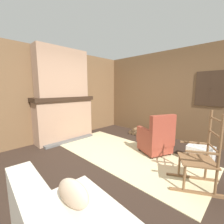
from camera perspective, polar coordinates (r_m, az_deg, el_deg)
The scene contains 12 objects.
ground_plane at distance 3.24m, azimuth 2.14°, elevation -18.97°, with size 14.00×14.00×0.00m, color #2D2119.
wood_panel_wall_left at distance 4.83m, azimuth -19.51°, elevation 6.09°, with size 0.06×5.34×2.65m.
wood_panel_wall_back at distance 4.92m, azimuth 21.71°, elevation 6.06°, with size 5.34×0.09×2.65m.
fireplace_hearth at distance 4.67m, azimuth -17.62°, elevation -2.41°, with size 0.66×1.76×1.28m.
chimney_breast at distance 4.62m, azimuth -18.47°, elevation 13.90°, with size 0.40×1.46×1.35m.
area_rug at distance 3.67m, azimuth 4.60°, elevation -15.46°, with size 3.61×1.64×0.01m.
armchair at distance 3.68m, azimuth 16.42°, elevation -9.90°, with size 0.83×0.82×0.96m.
rocking_chair at distance 2.75m, azimuth 30.43°, elevation -16.07°, with size 0.91×0.78×1.19m.
firewood_stack at distance 5.17m, azimuth 9.22°, elevation -7.29°, with size 0.39×0.37×0.23m.
laundry_basket at distance 3.71m, azimuth 30.62°, elevation -13.61°, with size 0.48×0.37×0.34m.
oil_lamp_vase at distance 4.53m, azimuth -21.11°, elevation 6.45°, with size 0.12×0.12×0.25m.
storage_case at distance 4.95m, azimuth -11.98°, elevation 6.72°, with size 0.15×0.21×0.13m.
Camera 1 is at (1.92, -2.13, 1.51)m, focal length 24.00 mm.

